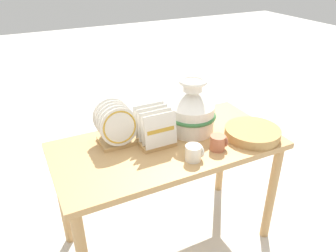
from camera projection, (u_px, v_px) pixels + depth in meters
ground_plane at (168, 237)px, 2.20m from camera, size 14.00×14.00×0.00m
display_table at (168, 158)px, 1.90m from camera, size 1.28×0.64×0.74m
ceramic_vase at (192, 110)px, 1.91m from camera, size 0.29×0.29×0.33m
dish_rack_round_plates at (116, 127)px, 1.81m from camera, size 0.21×0.18×0.24m
dish_rack_square_plates at (155, 132)px, 1.82m from camera, size 0.19×0.18×0.21m
wicker_charger_stack at (252, 133)px, 1.90m from camera, size 0.32×0.32×0.05m
mug_terracotta_glaze at (218, 143)px, 1.78m from camera, size 0.09×0.08×0.08m
mug_cream_glaze at (194, 153)px, 1.69m from camera, size 0.09×0.08×0.08m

